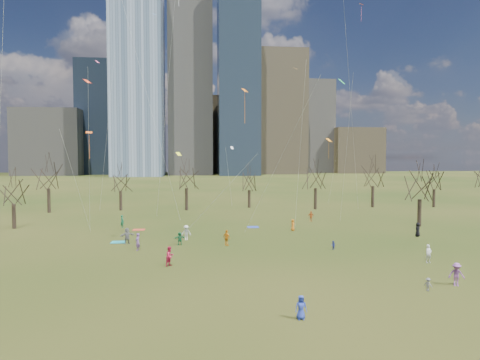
{
  "coord_description": "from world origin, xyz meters",
  "views": [
    {
      "loc": [
        -5.25,
        -38.8,
        9.69
      ],
      "look_at": [
        0.0,
        12.0,
        7.0
      ],
      "focal_mm": 32.0,
      "sensor_mm": 36.0,
      "label": 1
    }
  ],
  "objects": [
    {
      "name": "blanket_teal",
      "position": [
        -14.13,
        10.82,
        0.01
      ],
      "size": [
        1.6,
        1.5,
        0.03
      ],
      "primitive_type": "cube",
      "color": "teal",
      "rests_on": "ground"
    },
    {
      "name": "person_7",
      "position": [
        -11.35,
        6.23,
        0.9
      ],
      "size": [
        0.6,
        0.75,
        1.8
      ],
      "primitive_type": "imported",
      "rotation": [
        0.0,
        0.0,
        4.41
      ],
      "color": "#784C99",
      "rests_on": "ground"
    },
    {
      "name": "ground",
      "position": [
        0.0,
        0.0,
        0.0
      ],
      "size": [
        500.0,
        500.0,
        0.0
      ],
      "primitive_type": "plane",
      "color": "black",
      "rests_on": "ground"
    },
    {
      "name": "person_13",
      "position": [
        -15.44,
        21.2,
        0.87
      ],
      "size": [
        0.72,
        0.76,
        1.74
      ],
      "primitive_type": "imported",
      "rotation": [
        0.0,
        0.0,
        2.22
      ],
      "color": "#186C45",
      "rests_on": "ground"
    },
    {
      "name": "person_5",
      "position": [
        -7.08,
        8.67,
        0.71
      ],
      "size": [
        1.39,
        0.75,
        1.43
      ],
      "primitive_type": "imported",
      "rotation": [
        0.0,
        0.0,
        3.41
      ],
      "color": "#16673A",
      "rests_on": "ground"
    },
    {
      "name": "blanket_navy",
      "position": [
        2.61,
        19.77,
        0.01
      ],
      "size": [
        1.6,
        1.5,
        0.03
      ],
      "primitive_type": "cube",
      "color": "#263CB1",
      "rests_on": "ground"
    },
    {
      "name": "blanket_crimson",
      "position": [
        -12.92,
        19.1,
        0.01
      ],
      "size": [
        1.6,
        1.5,
        0.03
      ],
      "primitive_type": "cube",
      "color": "#B63924",
      "rests_on": "ground"
    },
    {
      "name": "person_2",
      "position": [
        -7.61,
        -0.63,
        0.88
      ],
      "size": [
        1.06,
        1.09,
        1.77
      ],
      "primitive_type": "imported",
      "rotation": [
        0.0,
        0.0,
        0.88
      ],
      "color": "#C61C46",
      "rests_on": "ground"
    },
    {
      "name": "downtown_skyline",
      "position": [
        -2.43,
        210.64,
        39.01
      ],
      "size": [
        212.5,
        78.0,
        118.0
      ],
      "color": "slate",
      "rests_on": "ground"
    },
    {
      "name": "person_11",
      "position": [
        -12.98,
        9.86,
        0.9
      ],
      "size": [
        1.74,
        1.17,
        1.8
      ],
      "primitive_type": "imported",
      "rotation": [
        0.0,
        0.0,
        0.42
      ],
      "color": "slate",
      "rests_on": "ground"
    },
    {
      "name": "person_4",
      "position": [
        -1.92,
        7.67,
        0.87
      ],
      "size": [
        0.99,
        1.04,
        1.74
      ],
      "primitive_type": "imported",
      "rotation": [
        0.0,
        0.0,
        2.29
      ],
      "color": "orange",
      "rests_on": "ground"
    },
    {
      "name": "person_0",
      "position": [
        0.97,
        -14.2,
        0.73
      ],
      "size": [
        0.72,
        0.48,
        1.46
      ],
      "primitive_type": "imported",
      "rotation": [
        0.0,
        0.0,
        6.26
      ],
      "color": "#2539A4",
      "rests_on": "ground"
    },
    {
      "name": "person_8",
      "position": [
        9.06,
        4.4,
        0.47
      ],
      "size": [
        0.48,
        0.55,
        0.94
      ],
      "primitive_type": "imported",
      "rotation": [
        0.0,
        0.0,
        5.03
      ],
      "color": "navy",
      "rests_on": "ground"
    },
    {
      "name": "person_10",
      "position": [
        12.06,
        24.06,
        0.79
      ],
      "size": [
        0.97,
        0.5,
        1.59
      ],
      "primitive_type": "imported",
      "rotation": [
        0.0,
        0.0,
        6.16
      ],
      "color": "#C5541C",
      "rests_on": "ground"
    },
    {
      "name": "person_9",
      "position": [
        -6.42,
        11.38,
        0.87
      ],
      "size": [
        1.17,
        0.73,
        1.74
      ],
      "primitive_type": "imported",
      "rotation": [
        0.0,
        0.0,
        6.21
      ],
      "color": "silver",
      "rests_on": "ground"
    },
    {
      "name": "person_12",
      "position": [
        7.5,
        16.38,
        0.76
      ],
      "size": [
        0.67,
        0.85,
        1.52
      ],
      "primitive_type": "imported",
      "rotation": [
        0.0,
        0.0,
        1.3
      ],
      "color": "orange",
      "rests_on": "ground"
    },
    {
      "name": "person_3",
      "position": [
        11.48,
        -9.81,
        0.48
      ],
      "size": [
        0.64,
        0.72,
        0.97
      ],
      "primitive_type": "imported",
      "rotation": [
        0.0,
        0.0,
        2.14
      ],
      "color": "slate",
      "rests_on": "ground"
    },
    {
      "name": "person_6",
      "position": [
        21.77,
        10.61,
        0.87
      ],
      "size": [
        0.86,
        1.01,
        1.74
      ],
      "primitive_type": "imported",
      "rotation": [
        0.0,
        0.0,
        4.27
      ],
      "color": "black",
      "rests_on": "ground"
    },
    {
      "name": "person_1",
      "position": [
        16.04,
        -1.88,
        0.85
      ],
      "size": [
        0.7,
        0.54,
        1.69
      ],
      "primitive_type": "imported",
      "rotation": [
        0.0,
        0.0,
        0.25
      ],
      "color": "silver",
      "rests_on": "ground"
    },
    {
      "name": "person_15",
      "position": [
        14.28,
        -8.85,
        0.88
      ],
      "size": [
        1.29,
        0.98,
        1.76
      ],
      "primitive_type": "imported",
      "rotation": [
        0.0,
        0.0,
        5.96
      ],
      "color": "#8C4C99",
      "rests_on": "ground"
    },
    {
      "name": "bare_tree_row",
      "position": [
        -0.09,
        37.22,
        6.12
      ],
      "size": [
        113.04,
        29.8,
        9.5
      ],
      "color": "black",
      "rests_on": "ground"
    },
    {
      "name": "kites_airborne",
      "position": [
        0.18,
        13.59,
        13.4
      ],
      "size": [
        51.92,
        46.16,
        32.06
      ],
      "color": "#FF5F15",
      "rests_on": "ground"
    }
  ]
}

